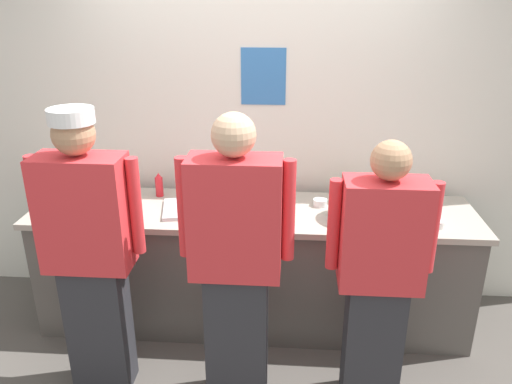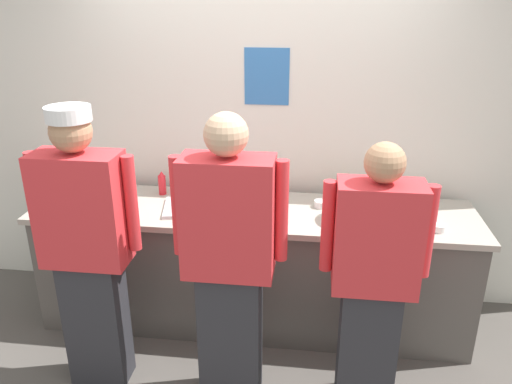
{
  "view_description": "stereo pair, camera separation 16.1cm",
  "coord_description": "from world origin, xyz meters",
  "px_view_note": "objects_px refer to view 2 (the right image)",
  "views": [
    {
      "loc": [
        0.25,
        -2.75,
        2.26
      ],
      "look_at": [
        0.02,
        0.34,
        1.02
      ],
      "focal_mm": 35.31,
      "sensor_mm": 36.0,
      "label": 1
    },
    {
      "loc": [
        0.41,
        -2.74,
        2.26
      ],
      "look_at": [
        0.02,
        0.34,
        1.02
      ],
      "focal_mm": 35.31,
      "sensor_mm": 36.0,
      "label": 2
    }
  ],
  "objects_px": {
    "mixing_bowl_steel": "(353,211)",
    "ramekin_green_sauce": "(260,218)",
    "chef_center": "(229,259)",
    "chef_far_right": "(374,276)",
    "sheet_tray": "(198,207)",
    "chef_near_left": "(87,246)",
    "squeeze_bottle_primary": "(349,192)",
    "ramekin_orange_sauce": "(439,228)",
    "squeeze_bottle_secondary": "(162,183)",
    "ramekin_yellow_sauce": "(321,203)",
    "plate_stack_front": "(410,209)"
  },
  "relations": [
    {
      "from": "mixing_bowl_steel",
      "to": "squeeze_bottle_secondary",
      "type": "relative_size",
      "value": 1.8
    },
    {
      "from": "mixing_bowl_steel",
      "to": "chef_center",
      "type": "bearing_deg",
      "value": -136.64
    },
    {
      "from": "sheet_tray",
      "to": "squeeze_bottle_primary",
      "type": "height_order",
      "value": "squeeze_bottle_primary"
    },
    {
      "from": "chef_far_right",
      "to": "sheet_tray",
      "type": "distance_m",
      "value": 1.31
    },
    {
      "from": "ramekin_green_sauce",
      "to": "chef_far_right",
      "type": "bearing_deg",
      "value": -37.8
    },
    {
      "from": "ramekin_yellow_sauce",
      "to": "sheet_tray",
      "type": "bearing_deg",
      "value": -171.03
    },
    {
      "from": "chef_far_right",
      "to": "squeeze_bottle_secondary",
      "type": "height_order",
      "value": "chef_far_right"
    },
    {
      "from": "mixing_bowl_steel",
      "to": "ramekin_orange_sauce",
      "type": "distance_m",
      "value": 0.53
    },
    {
      "from": "chef_near_left",
      "to": "squeeze_bottle_primary",
      "type": "height_order",
      "value": "chef_near_left"
    },
    {
      "from": "squeeze_bottle_primary",
      "to": "ramekin_green_sauce",
      "type": "height_order",
      "value": "squeeze_bottle_primary"
    },
    {
      "from": "plate_stack_front",
      "to": "ramekin_orange_sauce",
      "type": "height_order",
      "value": "plate_stack_front"
    },
    {
      "from": "mixing_bowl_steel",
      "to": "ramekin_green_sauce",
      "type": "relative_size",
      "value": 3.17
    },
    {
      "from": "squeeze_bottle_secondary",
      "to": "squeeze_bottle_primary",
      "type": "bearing_deg",
      "value": -1.34
    },
    {
      "from": "chef_center",
      "to": "sheet_tray",
      "type": "relative_size",
      "value": 3.73
    },
    {
      "from": "chef_center",
      "to": "squeeze_bottle_primary",
      "type": "distance_m",
      "value": 1.15
    },
    {
      "from": "chef_near_left",
      "to": "ramekin_yellow_sauce",
      "type": "height_order",
      "value": "chef_near_left"
    },
    {
      "from": "chef_near_left",
      "to": "mixing_bowl_steel",
      "type": "height_order",
      "value": "chef_near_left"
    },
    {
      "from": "mixing_bowl_steel",
      "to": "squeeze_bottle_secondary",
      "type": "height_order",
      "value": "squeeze_bottle_secondary"
    },
    {
      "from": "chef_near_left",
      "to": "chef_center",
      "type": "relative_size",
      "value": 1.0
    },
    {
      "from": "chef_near_left",
      "to": "chef_far_right",
      "type": "distance_m",
      "value": 1.61
    },
    {
      "from": "sheet_tray",
      "to": "squeeze_bottle_secondary",
      "type": "bearing_deg",
      "value": 144.54
    },
    {
      "from": "sheet_tray",
      "to": "squeeze_bottle_secondary",
      "type": "relative_size",
      "value": 2.63
    },
    {
      "from": "ramekin_green_sauce",
      "to": "mixing_bowl_steel",
      "type": "bearing_deg",
      "value": 7.84
    },
    {
      "from": "ramekin_orange_sauce",
      "to": "ramekin_yellow_sauce",
      "type": "relative_size",
      "value": 0.84
    },
    {
      "from": "mixing_bowl_steel",
      "to": "ramekin_green_sauce",
      "type": "bearing_deg",
      "value": -172.16
    },
    {
      "from": "ramekin_yellow_sauce",
      "to": "ramekin_green_sauce",
      "type": "bearing_deg",
      "value": -144.14
    },
    {
      "from": "chef_near_left",
      "to": "squeeze_bottle_secondary",
      "type": "distance_m",
      "value": 0.93
    },
    {
      "from": "plate_stack_front",
      "to": "ramekin_green_sauce",
      "type": "xyz_separation_m",
      "value": [
        -0.98,
        -0.24,
        -0.01
      ]
    },
    {
      "from": "squeeze_bottle_primary",
      "to": "ramekin_yellow_sauce",
      "type": "bearing_deg",
      "value": -160.81
    },
    {
      "from": "plate_stack_front",
      "to": "squeeze_bottle_primary",
      "type": "bearing_deg",
      "value": 165.4
    },
    {
      "from": "chef_far_right",
      "to": "ramekin_green_sauce",
      "type": "bearing_deg",
      "value": 142.2
    },
    {
      "from": "ramekin_orange_sauce",
      "to": "chef_center",
      "type": "bearing_deg",
      "value": -155.18
    },
    {
      "from": "sheet_tray",
      "to": "ramekin_green_sauce",
      "type": "bearing_deg",
      "value": -18.72
    },
    {
      "from": "chef_near_left",
      "to": "squeeze_bottle_primary",
      "type": "bearing_deg",
      "value": 30.35
    },
    {
      "from": "chef_near_left",
      "to": "sheet_tray",
      "type": "distance_m",
      "value": 0.84
    },
    {
      "from": "chef_near_left",
      "to": "ramekin_orange_sauce",
      "type": "height_order",
      "value": "chef_near_left"
    },
    {
      "from": "sheet_tray",
      "to": "ramekin_orange_sauce",
      "type": "bearing_deg",
      "value": -5.94
    },
    {
      "from": "chef_center",
      "to": "ramekin_green_sauce",
      "type": "relative_size",
      "value": 17.26
    },
    {
      "from": "ramekin_yellow_sauce",
      "to": "ramekin_green_sauce",
      "type": "relative_size",
      "value": 0.96
    },
    {
      "from": "sheet_tray",
      "to": "squeeze_bottle_primary",
      "type": "relative_size",
      "value": 2.3
    },
    {
      "from": "chef_far_right",
      "to": "ramekin_yellow_sauce",
      "type": "distance_m",
      "value": 0.86
    },
    {
      "from": "chef_near_left",
      "to": "mixing_bowl_steel",
      "type": "relative_size",
      "value": 5.43
    },
    {
      "from": "sheet_tray",
      "to": "chef_center",
      "type": "bearing_deg",
      "value": -64.85
    },
    {
      "from": "chef_far_right",
      "to": "mixing_bowl_steel",
      "type": "height_order",
      "value": "chef_far_right"
    },
    {
      "from": "chef_center",
      "to": "chef_far_right",
      "type": "height_order",
      "value": "chef_center"
    },
    {
      "from": "chef_center",
      "to": "squeeze_bottle_secondary",
      "type": "xyz_separation_m",
      "value": [
        -0.66,
        0.95,
        0.05
      ]
    },
    {
      "from": "plate_stack_front",
      "to": "squeeze_bottle_primary",
      "type": "height_order",
      "value": "squeeze_bottle_primary"
    },
    {
      "from": "ramekin_orange_sauce",
      "to": "ramekin_yellow_sauce",
      "type": "distance_m",
      "value": 0.78
    },
    {
      "from": "plate_stack_front",
      "to": "ramekin_yellow_sauce",
      "type": "xyz_separation_m",
      "value": [
        -0.59,
        0.04,
        -0.0
      ]
    },
    {
      "from": "chef_center",
      "to": "ramekin_orange_sauce",
      "type": "xyz_separation_m",
      "value": [
        1.21,
        0.56,
        -0.01
      ]
    }
  ]
}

